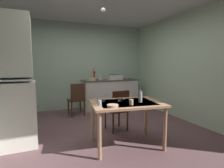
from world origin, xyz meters
name	(u,v)px	position (x,y,z in m)	size (l,w,h in m)	color
ground_plane	(103,130)	(0.00, 0.00, 0.00)	(5.23, 5.23, 0.00)	brown
wall_back	(79,66)	(0.00, 2.16, 1.32)	(4.30, 0.10, 2.63)	#ADC7AE
wall_right	(184,67)	(2.15, 0.00, 1.32)	(0.10, 4.33, 2.63)	#B0C6AA
hutch_cabinet	(8,86)	(-1.67, -0.09, 1.02)	(0.83, 0.57, 2.18)	silver
counter_cabinet	(110,94)	(0.89, 1.79, 0.45)	(1.74, 0.64, 0.89)	silver
sink_basin	(115,77)	(1.05, 1.79, 0.97)	(0.44, 0.34, 0.15)	silver
hand_pump	(94,75)	(0.38, 1.84, 1.06)	(0.05, 0.27, 0.39)	#B21E19
mixing_bowl_counter	(92,79)	(0.27, 1.74, 0.93)	(0.25, 0.25, 0.08)	beige
stoneware_crock	(100,78)	(0.55, 1.77, 0.95)	(0.11, 0.11, 0.12)	beige
dining_table	(126,108)	(0.15, -0.78, 0.66)	(1.28, 0.98, 0.75)	tan
chair_far_side	(118,109)	(0.28, -0.13, 0.46)	(0.44, 0.44, 0.86)	#3C2515
chair_by_counter	(77,99)	(-0.28, 1.27, 0.47)	(0.43, 0.43, 0.88)	#412A16
serving_bowl_wide	(113,106)	(-0.19, -0.98, 0.76)	(0.17, 0.17, 0.03)	tan
mug_dark	(131,102)	(0.12, -0.99, 0.79)	(0.06, 0.06, 0.09)	tan
teacup_mint	(120,100)	(0.07, -0.68, 0.78)	(0.06, 0.06, 0.06)	tan
mug_tall	(100,103)	(-0.35, -0.86, 0.79)	(0.06, 0.06, 0.09)	#9EB2C6
glass_bottle	(140,96)	(0.36, -0.87, 0.85)	(0.06, 0.06, 0.26)	#B7BCC1
table_knife	(100,102)	(-0.25, -0.57, 0.75)	(0.19, 0.02, 0.01)	silver
teaspoon_near_bowl	(124,99)	(0.23, -0.52, 0.75)	(0.14, 0.02, 0.01)	beige
pendant_bulb	(103,10)	(-0.05, -0.20, 2.37)	(0.08, 0.08, 0.08)	#F9EFCC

